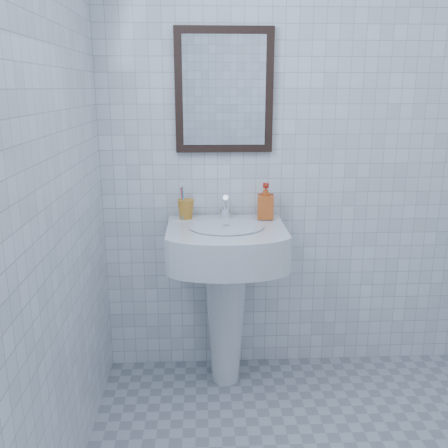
{
  "coord_description": "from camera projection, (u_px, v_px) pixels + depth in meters",
  "views": [
    {
      "loc": [
        -0.57,
        -1.44,
        1.57
      ],
      "look_at": [
        -0.46,
        0.86,
        0.94
      ],
      "focal_mm": 40.0,
      "sensor_mm": 36.0,
      "label": 1
    }
  ],
  "objects": [
    {
      "name": "washbasin",
      "position": [
        226.0,
        278.0,
        2.59
      ],
      "size": [
        0.59,
        0.43,
        0.91
      ],
      "color": "white",
      "rests_on": "ground"
    },
    {
      "name": "soap_dispenser",
      "position": [
        266.0,
        201.0,
        2.61
      ],
      "size": [
        0.09,
        0.09,
        0.18
      ],
      "primitive_type": "imported",
      "rotation": [
        0.0,
        0.0,
        -0.1
      ],
      "color": "red",
      "rests_on": "washbasin"
    },
    {
      "name": "faucet",
      "position": [
        225.0,
        209.0,
        2.61
      ],
      "size": [
        0.06,
        0.12,
        0.14
      ],
      "color": "silver",
      "rests_on": "washbasin"
    },
    {
      "name": "wall_left",
      "position": [
        19.0,
        201.0,
        1.44
      ],
      "size": [
        0.02,
        2.4,
        2.5
      ],
      "primitive_type": "cube",
      "color": "silver",
      "rests_on": "ground"
    },
    {
      "name": "toothbrush_cup",
      "position": [
        186.0,
        209.0,
        2.61
      ],
      "size": [
        0.11,
        0.11,
        0.1
      ],
      "primitive_type": null,
      "rotation": [
        0.0,
        0.0,
        0.35
      ],
      "color": "orange",
      "rests_on": "washbasin"
    },
    {
      "name": "wall_back",
      "position": [
        308.0,
        149.0,
        2.65
      ],
      "size": [
        2.2,
        0.02,
        2.5
      ],
      "primitive_type": "cube",
      "color": "silver",
      "rests_on": "ground"
    },
    {
      "name": "wall_mirror",
      "position": [
        224.0,
        91.0,
        2.53
      ],
      "size": [
        0.5,
        0.04,
        0.62
      ],
      "color": "black",
      "rests_on": "wall_back"
    }
  ]
}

